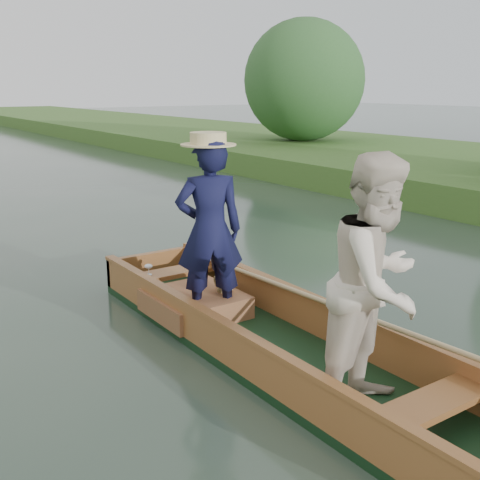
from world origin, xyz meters
TOP-DOWN VIEW (x-y plane):
  - ground at (0.00, 0.00)m, footprint 120.00×120.00m
  - trees_far at (0.22, 7.91)m, footprint 23.23×15.28m
  - punt at (-0.04, -0.19)m, footprint 1.15×5.00m

SIDE VIEW (x-z plane):
  - ground at x=0.00m, z-range 0.00..0.00m
  - punt at x=-0.04m, z-range -0.27..1.64m
  - trees_far at x=0.22m, z-range 0.18..4.66m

